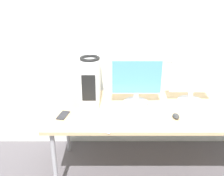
% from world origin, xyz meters
% --- Properties ---
extents(wall_back, '(8.00, 0.07, 2.70)m').
position_xyz_m(wall_back, '(-0.00, 0.98, 1.35)').
color(wall_back, silver).
rests_on(wall_back, ground_plane).
extents(desk, '(2.04, 0.85, 0.71)m').
position_xyz_m(desk, '(0.00, 0.42, 0.67)').
color(desk, tan).
rests_on(desk, ground_plane).
extents(pc_tower, '(0.18, 0.42, 0.41)m').
position_xyz_m(pc_tower, '(-0.66, 0.62, 0.92)').
color(pc_tower, silver).
rests_on(pc_tower, desk).
extents(headphones, '(0.19, 0.19, 0.03)m').
position_xyz_m(headphones, '(-0.66, 0.62, 1.13)').
color(headphones, black).
rests_on(headphones, pc_tower).
extents(monitor_main, '(0.48, 0.23, 0.44)m').
position_xyz_m(monitor_main, '(-0.22, 0.53, 0.93)').
color(monitor_main, '#B7B7BC').
rests_on(monitor_main, desk).
extents(monitor_right_near, '(0.42, 0.23, 0.43)m').
position_xyz_m(monitor_right_near, '(0.31, 0.57, 0.93)').
color(monitor_right_near, '#B7B7BC').
rests_on(monitor_right_near, desk).
extents(keyboard, '(0.45, 0.17, 0.02)m').
position_xyz_m(keyboard, '(-0.18, 0.24, 0.72)').
color(keyboard, silver).
rests_on(keyboard, desk).
extents(mouse, '(0.06, 0.09, 0.03)m').
position_xyz_m(mouse, '(0.10, 0.24, 0.73)').
color(mouse, '#2D2D2D').
rests_on(mouse, desk).
extents(cell_phone, '(0.10, 0.16, 0.01)m').
position_xyz_m(cell_phone, '(-0.88, 0.28, 0.72)').
color(cell_phone, '#232328').
rests_on(cell_phone, desk).
extents(paper_sheet_left, '(0.29, 0.35, 0.00)m').
position_xyz_m(paper_sheet_left, '(-0.52, 0.16, 0.71)').
color(paper_sheet_left, white).
rests_on(paper_sheet_left, desk).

